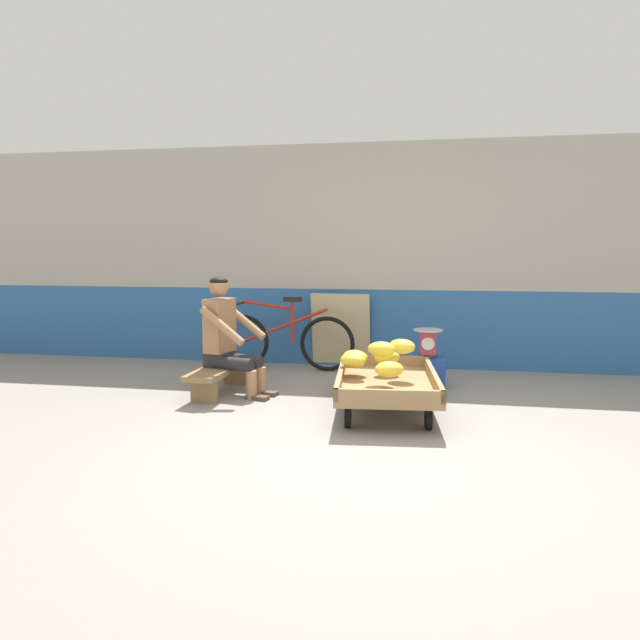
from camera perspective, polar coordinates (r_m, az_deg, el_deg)
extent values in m
plane|color=gray|center=(4.11, 3.70, -12.92)|extent=(80.00, 80.00, 0.00)
cube|color=#2D609E|center=(7.04, 6.59, -0.69)|extent=(16.00, 0.30, 0.93)
cube|color=#A8A399|center=(6.99, 6.74, 10.10)|extent=(16.00, 0.30, 1.71)
cube|color=#99754C|center=(5.06, 6.63, -6.36)|extent=(0.96, 1.51, 0.05)
cube|color=#99754C|center=(5.05, 2.07, -5.48)|extent=(0.17, 1.44, 0.10)
cube|color=#99754C|center=(5.07, 11.18, -5.55)|extent=(0.17, 1.44, 0.10)
cube|color=#99754C|center=(5.73, 6.45, -4.02)|extent=(0.84, 0.11, 0.10)
cube|color=#99754C|center=(4.36, 6.88, -7.52)|extent=(0.84, 0.11, 0.10)
cylinder|color=black|center=(5.58, 3.21, -6.59)|extent=(0.07, 0.18, 0.18)
cylinder|color=black|center=(5.60, 9.71, -6.64)|extent=(0.07, 0.18, 0.18)
cylinder|color=black|center=(4.61, 2.80, -9.52)|extent=(0.07, 0.18, 0.18)
cylinder|color=black|center=(4.63, 10.72, -9.56)|extent=(0.07, 0.18, 0.18)
ellipsoid|color=gold|center=(5.11, 3.28, -4.02)|extent=(0.29, 0.26, 0.13)
ellipsoid|color=yellow|center=(5.26, 3.51, -3.69)|extent=(0.30, 0.27, 0.13)
ellipsoid|color=gold|center=(5.28, 6.69, -3.69)|extent=(0.30, 0.28, 0.13)
ellipsoid|color=yellow|center=(4.76, 6.90, -4.88)|extent=(0.29, 0.25, 0.13)
ellipsoid|color=gold|center=(4.91, 6.14, -2.90)|extent=(0.26, 0.20, 0.13)
ellipsoid|color=yellow|center=(5.09, 8.15, -2.61)|extent=(0.29, 0.26, 0.13)
cube|color=olive|center=(5.73, -9.85, -4.75)|extent=(0.36, 1.11, 0.05)
cube|color=olive|center=(6.10, -8.41, -5.29)|extent=(0.24, 0.09, 0.22)
cube|color=olive|center=(5.41, -11.42, -6.93)|extent=(0.24, 0.09, 0.22)
cylinder|color=#9E704C|center=(5.62, -5.89, -6.05)|extent=(0.10, 0.10, 0.27)
cube|color=#4C3D2D|center=(5.62, -5.34, -7.25)|extent=(0.23, 0.14, 0.04)
cylinder|color=#232328|center=(5.68, -7.68, -4.03)|extent=(0.42, 0.22, 0.13)
cylinder|color=#9E704C|center=(5.47, -6.82, -6.43)|extent=(0.10, 0.10, 0.27)
cube|color=#4C3D2D|center=(5.47, -6.25, -7.67)|extent=(0.23, 0.14, 0.04)
cylinder|color=#232328|center=(5.53, -8.64, -4.35)|extent=(0.42, 0.22, 0.13)
cube|color=#232328|center=(5.71, -9.87, -3.81)|extent=(0.28, 0.32, 0.14)
cube|color=#9E704C|center=(5.66, -9.94, -0.53)|extent=(0.25, 0.35, 0.52)
cylinder|color=#9E704C|center=(5.74, -7.51, -0.12)|extent=(0.47, 0.18, 0.36)
cylinder|color=#9E704C|center=(5.40, -9.70, -0.60)|extent=(0.47, 0.18, 0.36)
sphere|color=#9E704C|center=(5.62, -10.02, 3.27)|extent=(0.19, 0.19, 0.19)
ellipsoid|color=black|center=(5.62, -10.03, 3.80)|extent=(0.17, 0.17, 0.09)
cube|color=#234CA8|center=(6.04, 10.61, -5.07)|extent=(0.36, 0.28, 0.30)
cylinder|color=#28282D|center=(6.01, 10.64, -3.53)|extent=(0.20, 0.20, 0.03)
cube|color=#C6384C|center=(5.99, 10.67, -2.26)|extent=(0.16, 0.10, 0.24)
cylinder|color=white|center=(5.93, 10.68, -2.34)|extent=(0.13, 0.01, 0.13)
cylinder|color=#B2B5BA|center=(5.97, 10.70, -0.98)|extent=(0.30, 0.30, 0.01)
torus|color=black|center=(6.88, -7.69, -2.11)|extent=(0.64, 0.05, 0.64)
torus|color=black|center=(6.63, 0.73, -2.38)|extent=(0.64, 0.05, 0.64)
cylinder|color=#AD231E|center=(6.71, -3.57, -0.56)|extent=(1.03, 0.04, 0.43)
cylinder|color=#AD231E|center=(6.68, -2.74, -0.24)|extent=(0.04, 0.04, 0.48)
cylinder|color=#AD231E|center=(6.73, -5.28, 1.51)|extent=(0.61, 0.04, 0.12)
cube|color=black|center=(6.65, -2.75, 2.07)|extent=(0.20, 0.10, 0.05)
cylinder|color=black|center=(6.82, -7.75, 1.71)|extent=(0.03, 0.48, 0.03)
cube|color=#C6B289|center=(6.88, 2.07, -1.01)|extent=(0.70, 0.19, 0.89)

